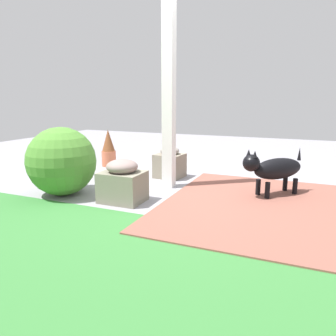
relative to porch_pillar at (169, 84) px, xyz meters
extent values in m
plane|color=gray|center=(-0.24, 0.06, -1.29)|extent=(12.00, 12.00, 0.00)
cube|color=brown|center=(-1.11, 0.35, -1.29)|extent=(1.80, 2.40, 0.02)
cube|color=white|center=(0.00, 0.00, 0.00)|extent=(0.14, 0.14, 2.59)
cube|color=gray|center=(0.19, -0.48, -1.12)|extent=(0.41, 0.40, 0.34)
ellipsoid|color=gray|center=(0.19, -0.48, -0.91)|extent=(0.27, 0.27, 0.12)
cube|color=gray|center=(0.23, 0.76, -1.13)|extent=(0.47, 0.38, 0.34)
ellipsoid|color=gray|center=(0.23, 0.76, -0.90)|extent=(0.35, 0.35, 0.16)
sphere|color=#4B8630|center=(1.02, 0.81, -0.89)|extent=(0.80, 0.80, 0.80)
cylinder|color=#C96847|center=(1.44, -0.81, -1.17)|extent=(0.24, 0.24, 0.26)
cone|color=brown|center=(1.44, -0.81, -0.86)|extent=(0.21, 0.21, 0.36)
ellipsoid|color=black|center=(-1.32, -0.14, -0.97)|extent=(0.62, 0.65, 0.25)
sphere|color=black|center=(-1.05, 0.15, -0.87)|extent=(0.19, 0.19, 0.19)
cone|color=black|center=(-1.09, 0.19, -0.77)|extent=(0.06, 0.06, 0.08)
cone|color=black|center=(-1.01, 0.12, -0.77)|extent=(0.06, 0.06, 0.08)
cylinder|color=black|center=(-1.23, 0.07, -1.19)|extent=(0.06, 0.06, 0.20)
cylinder|color=black|center=(-1.12, -0.03, -1.19)|extent=(0.06, 0.06, 0.20)
cylinder|color=black|center=(-1.51, -0.24, -1.19)|extent=(0.06, 0.06, 0.20)
cylinder|color=black|center=(-1.40, -0.34, -1.19)|extent=(0.06, 0.06, 0.20)
cone|color=black|center=(-1.53, -0.37, -0.82)|extent=(0.04, 0.04, 0.16)
camera|label=1|loc=(-1.58, 3.74, -0.17)|focal=34.71mm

